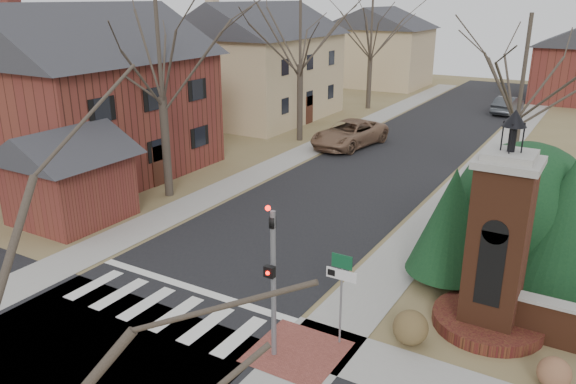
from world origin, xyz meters
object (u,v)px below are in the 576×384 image
Objects in this scene: brick_gate_monument at (496,260)px; distant_car at (508,105)px; traffic_signal_pole at (273,270)px; pickup_truck at (349,134)px; sign_post at (341,281)px.

brick_gate_monument reaches higher than distant_car.
traffic_signal_pole is at bearing -136.76° from brick_gate_monument.
brick_gate_monument is at bearing -45.38° from pickup_truck.
brick_gate_monument is 1.08× the size of pickup_truck.
traffic_signal_pole reaches higher than distant_car.
brick_gate_monument is 21.22m from pickup_truck.
sign_post is 0.46× the size of pickup_truck.
sign_post reaches higher than pickup_truck.
brick_gate_monument reaches higher than sign_post.
pickup_truck is (-8.99, 20.18, -1.12)m from sign_post.
traffic_signal_pole reaches higher than sign_post.
sign_post is at bearing 99.22° from distant_car.
brick_gate_monument is at bearing 41.42° from sign_post.
traffic_signal_pole is 0.69× the size of brick_gate_monument.
sign_post is (1.29, 1.41, -0.64)m from traffic_signal_pole.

